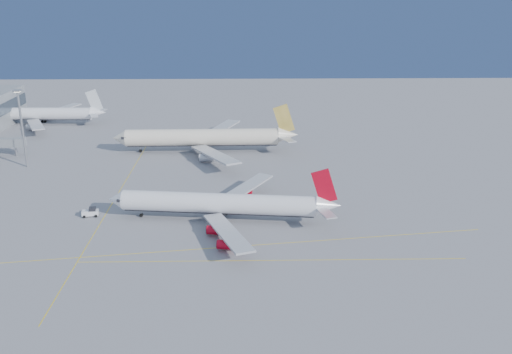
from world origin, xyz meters
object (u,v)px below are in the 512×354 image
object	(u,v)px
airliner_virgin	(223,204)
airliner_third	(40,114)
light_mast	(21,122)
pushback_tug	(91,212)
airliner_etihad	(206,138)

from	to	relation	value
airliner_virgin	airliner_third	distance (m)	141.48
airliner_virgin	light_mast	world-z (taller)	light_mast
pushback_tug	airliner_third	bearing A→B (deg)	106.19
airliner_virgin	light_mast	size ratio (longest dim) A/B	2.34
airliner_virgin	light_mast	xyz separation A→B (m)	(-70.15, 48.75, 11.24)
airliner_etihad	airliner_third	bearing A→B (deg)	148.51
light_mast	airliner_virgin	bearing A→B (deg)	-34.80
airliner_third	light_mast	world-z (taller)	light_mast
airliner_etihad	airliner_virgin	bearing A→B (deg)	-83.48
airliner_third	pushback_tug	bearing A→B (deg)	-63.98
airliner_etihad	pushback_tug	xyz separation A→B (m)	(-27.97, -62.64, -4.42)
airliner_etihad	pushback_tug	size ratio (longest dim) A/B	14.96
airliner_etihad	pushback_tug	distance (m)	68.74
airliner_virgin	pushback_tug	world-z (taller)	airliner_virgin
airliner_virgin	airliner_etihad	xyz separation A→B (m)	(-8.66, 66.21, 0.86)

